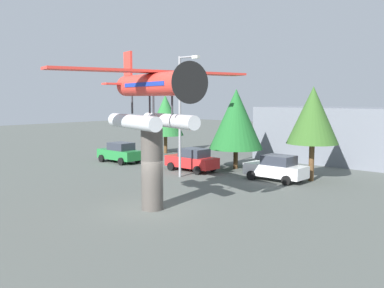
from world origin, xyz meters
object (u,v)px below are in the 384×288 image
Objects in this scene: display_pedestal at (152,169)px; car_mid_red at (192,160)px; tree_center_back at (313,115)px; car_near_green at (120,152)px; tree_west at (165,115)px; tree_east at (236,119)px; streetlight_primary at (182,108)px; floatplane_monument at (153,94)px; storefront_building at (347,135)px; car_far_white at (276,168)px.

display_pedestal is 0.98× the size of car_mid_red.
display_pedestal is at bearing -101.66° from tree_center_back.
car_near_green is at bearing 7.19° from car_mid_red.
tree_west is 0.94× the size of tree_east.
streetlight_primary is at bearing 115.70° from car_mid_red.
floatplane_monument is at bearing -71.29° from tree_east.
tree_center_back is (8.59, 2.51, 3.56)m from car_mid_red.
floatplane_monument is 1.63× the size of tree_east.
storefront_building reaches higher than car_mid_red.
car_near_green is (-13.79, 8.85, -4.90)m from floatplane_monument.
tree_west is (-15.16, 15.86, 1.80)m from display_pedestal.
car_mid_red is 14.18m from storefront_building.
car_mid_red is at bearing 121.79° from display_pedestal.
tree_center_back is (1.77, 1.59, 3.56)m from car_far_white.
streetlight_primary is at bearing -96.49° from tree_east.
car_far_white is 0.28× the size of storefront_building.
car_near_green is 0.28× the size of storefront_building.
car_far_white is at bearing 30.22° from streetlight_primary.
tree_west is at bearing -33.80° from car_mid_red.
tree_west is (-15.93, 5.17, 2.97)m from car_far_white.
car_near_green and car_mid_red have the same top height.
streetlight_primary is (-5.03, 7.42, -0.90)m from floatplane_monument.
storefront_building is (5.87, 14.62, -2.50)m from streetlight_primary.
storefront_building is at bearing 20.84° from tree_west.
floatplane_monument is 11.81m from car_far_white.
car_mid_red is at bearing 115.70° from streetlight_primary.
tree_east is at bearing 124.89° from floatplane_monument.
car_mid_red is at bearing 138.40° from floatplane_monument.
display_pedestal is 22.02m from storefront_building.
streetlight_primary is 1.44× the size of tree_west.
streetlight_primary reaches higher than floatplane_monument.
floatplane_monument is at bearing -16.18° from display_pedestal.
storefront_building is at bearing 68.12° from streetlight_primary.
car_near_green is at bearing 163.50° from floatplane_monument.
tree_west is (-16.12, -6.14, 1.47)m from storefront_building.
storefront_building is (0.19, 11.31, 1.51)m from car_far_white.
tree_center_back is (6.81, -0.67, 0.51)m from tree_east.
display_pedestal is 0.48× the size of streetlight_primary.
car_far_white is (14.44, 1.88, 0.00)m from car_near_green.
storefront_building is at bearing -90.98° from car_far_white.
storefront_building reaches higher than car_far_white.
storefront_building is at bearing -137.97° from car_near_green.
display_pedestal is 0.40× the size of floatplane_monument.
tree_east reaches higher than car_mid_red.
display_pedestal is 0.27× the size of storefront_building.
tree_west is at bearing 168.55° from tree_center_back.
floatplane_monument reaches higher than display_pedestal.
streetlight_primary reaches higher than car_near_green.
tree_west is (-15.28, 15.90, -1.93)m from floatplane_monument.
storefront_building is 2.55× the size of tree_west.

